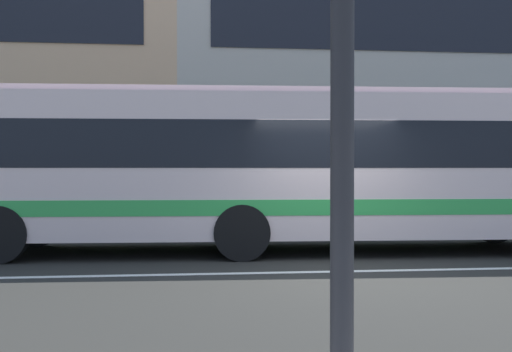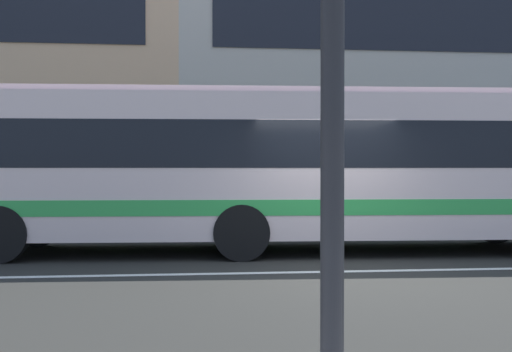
{
  "view_description": "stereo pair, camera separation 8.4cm",
  "coord_description": "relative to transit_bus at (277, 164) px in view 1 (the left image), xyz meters",
  "views": [
    {
      "loc": [
        -2.39,
        -9.33,
        1.63
      ],
      "look_at": [
        -1.16,
        2.1,
        1.49
      ],
      "focal_mm": 42.36,
      "sensor_mm": 36.0,
      "label": 1
    },
    {
      "loc": [
        -2.31,
        -9.34,
        1.63
      ],
      "look_at": [
        -1.16,
        2.1,
        1.49
      ],
      "focal_mm": 42.36,
      "sensor_mm": 36.0,
      "label": 2
    }
  ],
  "objects": [
    {
      "name": "hedge_row_far",
      "position": [
        -3.11,
        3.71,
        -1.14
      ],
      "size": [
        19.76,
        1.1,
        1.15
      ],
      "primitive_type": "cube",
      "color": "#325B23",
      "rests_on": "ground_plane"
    },
    {
      "name": "ground_plane",
      "position": [
        0.72,
        -2.38,
        -1.72
      ],
      "size": [
        160.0,
        160.0,
        0.0
      ],
      "primitive_type": "plane",
      "color": "#272623"
    },
    {
      "name": "apartment_block_right",
      "position": [
        10.83,
        11.75,
        3.9
      ],
      "size": [
        25.87,
        9.53,
        11.23
      ],
      "color": "#B3AE9F",
      "rests_on": "ground_plane"
    },
    {
      "name": "transit_bus",
      "position": [
        0.0,
        0.0,
        0.0
      ],
      "size": [
        11.95,
        2.97,
        3.11
      ],
      "color": "beige",
      "rests_on": "ground_plane"
    },
    {
      "name": "lane_centre_line",
      "position": [
        0.72,
        -2.38,
        -1.72
      ],
      "size": [
        60.0,
        0.16,
        0.01
      ],
      "primitive_type": "cube",
      "color": "silver",
      "rests_on": "ground_plane"
    }
  ]
}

